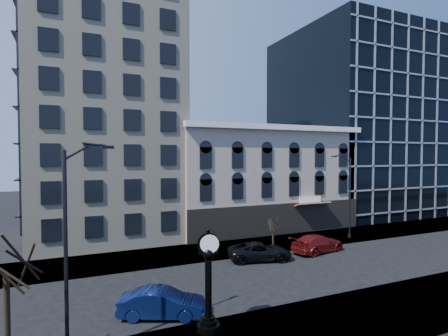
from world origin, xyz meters
name	(u,v)px	position (x,y,z in m)	size (l,w,h in m)	color
ground	(221,283)	(0.00, 0.00, 0.00)	(160.00, 160.00, 0.00)	black
sidewalk_far	(187,253)	(0.00, 8.00, 0.06)	(160.00, 6.00, 0.12)	#9B988D
sidewalk_near	(284,336)	(0.00, -8.00, 0.06)	(160.00, 6.00, 0.12)	#9B988D
cream_tower	(104,63)	(-6.11, 18.88, 19.32)	(15.90, 15.40, 42.50)	beige
victorian_row	(259,180)	(12.00, 15.89, 6.00)	(22.60, 11.19, 12.50)	#AA9D8C
glass_office	(353,125)	(32.00, 20.91, 14.00)	(20.00, 20.15, 28.00)	black
street_clock	(208,284)	(-3.28, -6.10, 2.48)	(1.19, 1.19, 5.23)	black
street_lamp_near	(82,192)	(-9.17, -5.78, 7.41)	(2.42, 1.03, 9.66)	black
street_lamp_far	(345,174)	(17.34, 6.70, 7.04)	(2.34, 0.77, 9.17)	black
bare_tree_near	(6,252)	(-11.97, -6.61, 5.24)	(3.95, 3.95, 6.78)	black
bare_tree_far	(273,219)	(8.73, 7.18, 2.68)	(1.99, 1.99, 3.41)	black
car_near_b	(162,303)	(-5.03, -3.48, 0.79)	(1.67, 4.80, 1.58)	#0C194C
car_far_a	(260,251)	(5.21, 3.65, 0.76)	(2.53, 5.49, 1.53)	black
car_far_b	(318,243)	(11.45, 3.74, 0.82)	(2.29, 5.62, 1.63)	maroon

